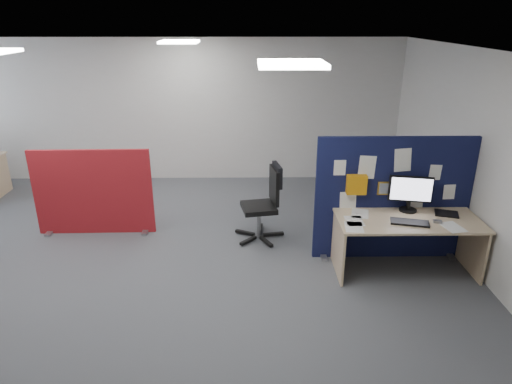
{
  "coord_description": "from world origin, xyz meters",
  "views": [
    {
      "loc": [
        1.62,
        -5.19,
        3.09
      ],
      "look_at": [
        1.7,
        0.14,
        1.0
      ],
      "focal_mm": 32.0,
      "sensor_mm": 36.0,
      "label": 1
    }
  ],
  "objects_px": {
    "main_desk": "(406,230)",
    "monitor_main": "(410,192)",
    "navy_divider": "(391,199)",
    "office_chair": "(267,198)",
    "red_divider": "(93,193)"
  },
  "relations": [
    {
      "from": "main_desk",
      "to": "monitor_main",
      "type": "relative_size",
      "value": 3.3
    },
    {
      "from": "monitor_main",
      "to": "main_desk",
      "type": "bearing_deg",
      "value": -96.2
    },
    {
      "from": "navy_divider",
      "to": "main_desk",
      "type": "xyz_separation_m",
      "value": [
        0.12,
        -0.35,
        -0.28
      ]
    },
    {
      "from": "monitor_main",
      "to": "office_chair",
      "type": "xyz_separation_m",
      "value": [
        -1.79,
        0.71,
        -0.36
      ]
    },
    {
      "from": "red_divider",
      "to": "office_chair",
      "type": "height_order",
      "value": "red_divider"
    },
    {
      "from": "navy_divider",
      "to": "office_chair",
      "type": "relative_size",
      "value": 1.84
    },
    {
      "from": "red_divider",
      "to": "office_chair",
      "type": "xyz_separation_m",
      "value": [
        2.54,
        -0.21,
        -0.01
      ]
    },
    {
      "from": "red_divider",
      "to": "monitor_main",
      "type": "bearing_deg",
      "value": -12.87
    },
    {
      "from": "main_desk",
      "to": "office_chair",
      "type": "relative_size",
      "value": 1.6
    },
    {
      "from": "navy_divider",
      "to": "monitor_main",
      "type": "relative_size",
      "value": 3.8
    },
    {
      "from": "monitor_main",
      "to": "red_divider",
      "type": "distance_m",
      "value": 4.44
    },
    {
      "from": "main_desk",
      "to": "office_chair",
      "type": "height_order",
      "value": "office_chair"
    },
    {
      "from": "red_divider",
      "to": "office_chair",
      "type": "distance_m",
      "value": 2.55
    },
    {
      "from": "monitor_main",
      "to": "red_divider",
      "type": "xyz_separation_m",
      "value": [
        -4.33,
        0.92,
        -0.35
      ]
    },
    {
      "from": "monitor_main",
      "to": "red_divider",
      "type": "relative_size",
      "value": 0.31
    }
  ]
}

